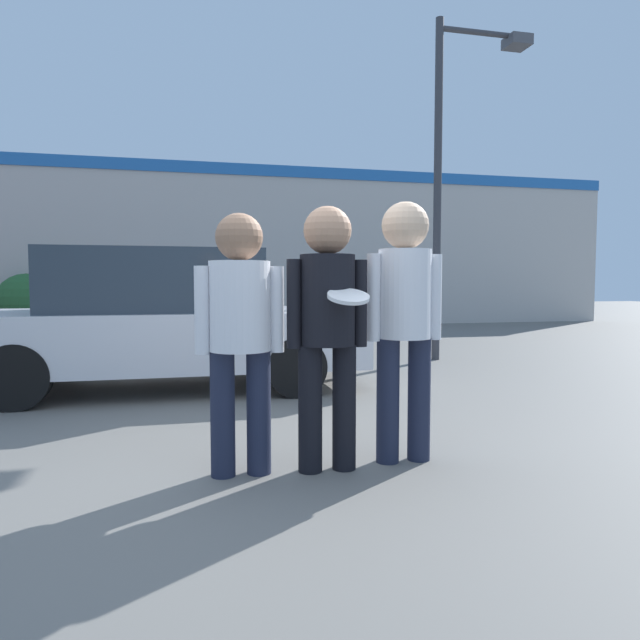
{
  "coord_description": "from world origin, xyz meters",
  "views": [
    {
      "loc": [
        -0.48,
        -3.54,
        1.18
      ],
      "look_at": [
        0.39,
        0.08,
        0.94
      ],
      "focal_mm": 32.0,
      "sensor_mm": 36.0,
      "label": 1
    }
  ],
  "objects_px": {
    "person_left": "(240,321)",
    "street_lamp": "(457,149)",
    "person_middle_with_frisbee": "(328,315)",
    "shrub": "(27,304)",
    "person_right": "(404,308)",
    "parked_car_near": "(163,321)"
  },
  "relations": [
    {
      "from": "person_left",
      "to": "street_lamp",
      "type": "relative_size",
      "value": 0.31
    },
    {
      "from": "person_middle_with_frisbee",
      "to": "shrub",
      "type": "xyz_separation_m",
      "value": [
        -4.41,
        11.06,
        -0.28
      ]
    },
    {
      "from": "person_middle_with_frisbee",
      "to": "shrub",
      "type": "relative_size",
      "value": 1.18
    },
    {
      "from": "person_left",
      "to": "person_right",
      "type": "relative_size",
      "value": 0.94
    },
    {
      "from": "person_middle_with_frisbee",
      "to": "parked_car_near",
      "type": "xyz_separation_m",
      "value": [
        -1.1,
        3.17,
        -0.22
      ]
    },
    {
      "from": "person_left",
      "to": "person_right",
      "type": "distance_m",
      "value": 1.08
    },
    {
      "from": "person_right",
      "to": "shrub",
      "type": "distance_m",
      "value": 12.06
    },
    {
      "from": "street_lamp",
      "to": "shrub",
      "type": "bearing_deg",
      "value": 139.99
    },
    {
      "from": "shrub",
      "to": "person_right",
      "type": "bearing_deg",
      "value": -65.76
    },
    {
      "from": "person_left",
      "to": "person_right",
      "type": "xyz_separation_m",
      "value": [
        1.07,
        0.02,
        0.07
      ]
    },
    {
      "from": "person_right",
      "to": "person_middle_with_frisbee",
      "type": "bearing_deg",
      "value": -172.78
    },
    {
      "from": "street_lamp",
      "to": "shrub",
      "type": "xyz_separation_m",
      "value": [
        -7.62,
        6.4,
        -2.52
      ]
    },
    {
      "from": "street_lamp",
      "to": "shrub",
      "type": "relative_size",
      "value": 3.64
    },
    {
      "from": "person_left",
      "to": "person_middle_with_frisbee",
      "type": "distance_m",
      "value": 0.54
    },
    {
      "from": "person_left",
      "to": "parked_car_near",
      "type": "relative_size",
      "value": 0.38
    },
    {
      "from": "person_middle_with_frisbee",
      "to": "shrub",
      "type": "distance_m",
      "value": 11.91
    },
    {
      "from": "person_middle_with_frisbee",
      "to": "person_right",
      "type": "height_order",
      "value": "person_right"
    },
    {
      "from": "person_middle_with_frisbee",
      "to": "parked_car_near",
      "type": "height_order",
      "value": "person_middle_with_frisbee"
    },
    {
      "from": "person_left",
      "to": "parked_car_near",
      "type": "height_order",
      "value": "person_left"
    },
    {
      "from": "parked_car_near",
      "to": "street_lamp",
      "type": "xyz_separation_m",
      "value": [
        4.3,
        1.49,
        2.46
      ]
    },
    {
      "from": "person_left",
      "to": "street_lamp",
      "type": "xyz_separation_m",
      "value": [
        3.75,
        4.62,
        2.27
      ]
    },
    {
      "from": "street_lamp",
      "to": "person_middle_with_frisbee",
      "type": "bearing_deg",
      "value": -124.54
    }
  ]
}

